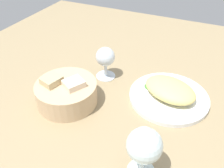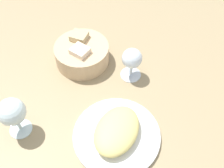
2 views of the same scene
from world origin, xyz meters
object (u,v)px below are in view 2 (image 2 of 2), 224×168
object	(u,v)px
bread_basket	(82,53)
wine_glass_far	(12,113)
wine_glass_near	(132,60)
plate	(117,136)

from	to	relation	value
bread_basket	wine_glass_far	world-z (taller)	wine_glass_far
wine_glass_near	wine_glass_far	size ratio (longest dim) A/B	0.85
wine_glass_far	wine_glass_near	bearing A→B (deg)	-52.07
plate	wine_glass_near	bearing A→B (deg)	-6.47
plate	bread_basket	distance (cm)	31.33
wine_glass_near	wine_glass_far	bearing A→B (deg)	127.93
bread_basket	wine_glass_near	world-z (taller)	wine_glass_near
plate	wine_glass_far	xyz separation A→B (cm)	(-0.40, 27.40, 8.17)
plate	wine_glass_far	size ratio (longest dim) A/B	1.84
wine_glass_near	plate	bearing A→B (deg)	173.53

